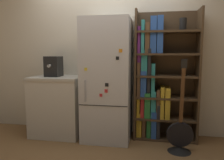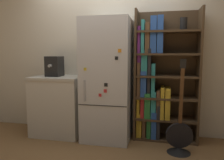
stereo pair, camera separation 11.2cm
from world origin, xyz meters
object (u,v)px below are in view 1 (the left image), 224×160
(refrigerator, at_px, (107,80))
(guitar, at_px, (180,139))
(bookshelf, at_px, (157,81))
(espresso_machine, at_px, (54,66))

(refrigerator, relative_size, guitar, 1.46)
(refrigerator, distance_m, guitar, 1.30)
(refrigerator, height_order, guitar, refrigerator)
(bookshelf, xyz_separation_m, guitar, (0.29, -0.48, -0.71))
(refrigerator, xyz_separation_m, bookshelf, (0.74, 0.17, -0.02))
(refrigerator, bearing_deg, guitar, -16.67)
(espresso_machine, bearing_deg, guitar, -10.01)
(bookshelf, bearing_deg, refrigerator, -167.35)
(bookshelf, xyz_separation_m, espresso_machine, (-1.61, -0.14, 0.22))
(refrigerator, height_order, espresso_machine, refrigerator)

